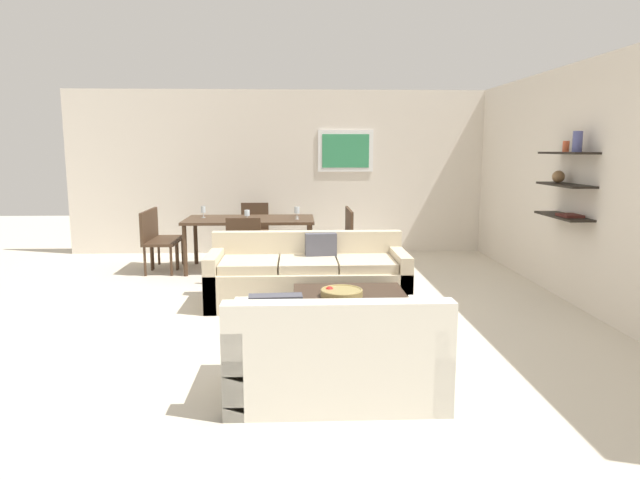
# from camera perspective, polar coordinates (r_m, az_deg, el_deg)

# --- Properties ---
(ground_plane) EXTENTS (18.00, 18.00, 0.00)m
(ground_plane) POSITION_cam_1_polar(r_m,az_deg,el_deg) (6.16, -1.17, -7.22)
(ground_plane) COLOR beige
(back_wall_unit) EXTENTS (8.40, 0.09, 2.70)m
(back_wall_unit) POSITION_cam_1_polar(r_m,az_deg,el_deg) (9.45, 0.21, 6.90)
(back_wall_unit) COLOR silver
(back_wall_unit) RESTS_ON ground
(right_wall_shelf_unit) EXTENTS (0.34, 8.20, 2.70)m
(right_wall_shelf_unit) POSITION_cam_1_polar(r_m,az_deg,el_deg) (7.23, 23.55, 5.36)
(right_wall_shelf_unit) COLOR silver
(right_wall_shelf_unit) RESTS_ON ground
(sofa_beige) EXTENTS (2.23, 0.90, 0.78)m
(sofa_beige) POSITION_cam_1_polar(r_m,az_deg,el_deg) (6.41, -1.23, -3.86)
(sofa_beige) COLOR beige
(sofa_beige) RESTS_ON ground
(loveseat_white) EXTENTS (1.51, 0.90, 0.78)m
(loveseat_white) POSITION_cam_1_polar(r_m,az_deg,el_deg) (4.08, 1.43, -11.62)
(loveseat_white) COLOR silver
(loveseat_white) RESTS_ON ground
(coffee_table) EXTENTS (1.07, 0.95, 0.38)m
(coffee_table) POSITION_cam_1_polar(r_m,az_deg,el_deg) (5.39, 3.06, -7.55)
(coffee_table) COLOR #38281E
(coffee_table) RESTS_ON ground
(decorative_bowl) EXTENTS (0.40, 0.40, 0.07)m
(decorative_bowl) POSITION_cam_1_polar(r_m,az_deg,el_deg) (5.28, 2.22, -5.34)
(decorative_bowl) COLOR #99844C
(decorative_bowl) RESTS_ON coffee_table
(apple_on_coffee_table) EXTENTS (0.08, 0.08, 0.08)m
(apple_on_coffee_table) POSITION_cam_1_polar(r_m,az_deg,el_deg) (5.33, 0.97, -5.15)
(apple_on_coffee_table) COLOR red
(apple_on_coffee_table) RESTS_ON coffee_table
(dining_table) EXTENTS (1.85, 0.95, 0.75)m
(dining_table) POSITION_cam_1_polar(r_m,az_deg,el_deg) (8.18, -7.15, 1.73)
(dining_table) COLOR #422D1E
(dining_table) RESTS_ON ground
(dining_chair_foot) EXTENTS (0.44, 0.44, 0.88)m
(dining_chair_foot) POSITION_cam_1_polar(r_m,az_deg,el_deg) (7.34, -7.69, -0.56)
(dining_chair_foot) COLOR #422D1E
(dining_chair_foot) RESTS_ON ground
(dining_chair_head) EXTENTS (0.44, 0.44, 0.88)m
(dining_chair_head) POSITION_cam_1_polar(r_m,az_deg,el_deg) (9.08, -6.67, 1.35)
(dining_chair_head) COLOR #422D1E
(dining_chair_head) RESTS_ON ground
(dining_chair_right_near) EXTENTS (0.44, 0.44, 0.88)m
(dining_chair_right_near) POSITION_cam_1_polar(r_m,az_deg,el_deg) (7.99, 2.30, 0.32)
(dining_chair_right_near) COLOR #422D1E
(dining_chair_right_near) RESTS_ON ground
(dining_chair_right_far) EXTENTS (0.44, 0.44, 0.88)m
(dining_chair_right_far) POSITION_cam_1_polar(r_m,az_deg,el_deg) (8.41, 2.06, 0.78)
(dining_chair_right_far) COLOR #422D1E
(dining_chair_right_far) RESTS_ON ground
(dining_chair_left_near) EXTENTS (0.44, 0.44, 0.88)m
(dining_chair_left_near) POSITION_cam_1_polar(r_m,az_deg,el_deg) (8.21, -16.54, 0.19)
(dining_chair_left_near) COLOR #422D1E
(dining_chair_left_near) RESTS_ON ground
(dining_chair_left_far) EXTENTS (0.44, 0.44, 0.88)m
(dining_chair_left_far) POSITION_cam_1_polar(r_m,az_deg,el_deg) (8.63, -15.85, 0.64)
(dining_chair_left_far) COLOR #422D1E
(dining_chair_left_far) RESTS_ON ground
(wine_glass_left_far) EXTENTS (0.06, 0.06, 0.17)m
(wine_glass_left_far) POSITION_cam_1_polar(r_m,az_deg,el_deg) (8.36, -11.79, 3.02)
(wine_glass_left_far) COLOR silver
(wine_glass_left_far) RESTS_ON dining_table
(wine_glass_right_near) EXTENTS (0.07, 0.07, 0.18)m
(wine_glass_right_near) POSITION_cam_1_polar(r_m,az_deg,el_deg) (8.01, -2.36, 3.01)
(wine_glass_right_near) COLOR silver
(wine_glass_right_near) RESTS_ON dining_table
(wine_glass_right_far) EXTENTS (0.08, 0.08, 0.15)m
(wine_glass_right_far) POSITION_cam_1_polar(r_m,az_deg,el_deg) (8.25, -2.36, 3.06)
(wine_glass_right_far) COLOR silver
(wine_glass_right_far) RESTS_ON dining_table
(wine_glass_foot) EXTENTS (0.07, 0.07, 0.17)m
(wine_glass_foot) POSITION_cam_1_polar(r_m,az_deg,el_deg) (7.74, -7.43, 2.70)
(wine_glass_foot) COLOR silver
(wine_glass_foot) RESTS_ON dining_table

